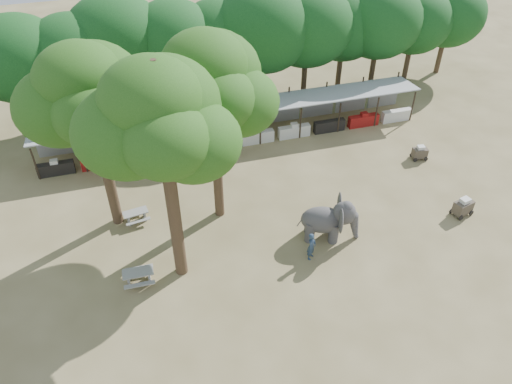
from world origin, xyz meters
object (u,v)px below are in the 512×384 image
object	(u,v)px
picnic_table_far	(136,215)
cart_front	(463,207)
yard_tree_left	(87,97)
elephant	(330,220)
picnic_table_near	(138,275)
cart_back	(420,152)
handler	(312,246)
yard_tree_back	(209,84)
yard_tree_center	(158,121)

from	to	relation	value
picnic_table_far	cart_front	world-z (taller)	cart_front
yard_tree_left	elephant	bearing A→B (deg)	-22.74
elephant	picnic_table_near	world-z (taller)	elephant
elephant	cart_back	size ratio (longest dim) A/B	3.06
handler	cart_front	size ratio (longest dim) A/B	1.24
yard_tree_back	handler	world-z (taller)	yard_tree_back
picnic_table_near	cart_front	distance (m)	19.32
picnic_table_far	cart_front	bearing A→B (deg)	-23.28
yard_tree_back	yard_tree_center	bearing A→B (deg)	-126.86
yard_tree_left	handler	xyz separation A→B (m)	(10.12, -6.17, -7.33)
yard_tree_back	cart_front	bearing A→B (deg)	-16.88
elephant	cart_front	distance (m)	8.58
handler	picnic_table_near	bearing A→B (deg)	128.08
handler	cart_front	bearing A→B (deg)	-41.98
yard_tree_center	picnic_table_far	distance (m)	10.00
picnic_table_far	yard_tree_back	bearing A→B (deg)	-15.17
elephant	yard_tree_back	bearing A→B (deg)	165.19
picnic_table_near	yard_tree_left	bearing A→B (deg)	100.66
yard_tree_back	picnic_table_far	bearing A→B (deg)	173.86
yard_tree_left	elephant	world-z (taller)	yard_tree_left
cart_front	yard_tree_left	bearing A→B (deg)	151.18
elephant	cart_front	size ratio (longest dim) A/B	2.52
yard_tree_left	cart_back	size ratio (longest dim) A/B	9.56
handler	cart_back	distance (m)	12.64
picnic_table_far	cart_front	size ratio (longest dim) A/B	1.16
yard_tree_left	cart_back	bearing A→B (deg)	1.71
yard_tree_left	yard_tree_center	size ratio (longest dim) A/B	0.92
yard_tree_center	cart_front	bearing A→B (deg)	-1.03
yard_tree_left	cart_front	size ratio (longest dim) A/B	7.87
yard_tree_back	cart_front	world-z (taller)	yard_tree_back
picnic_table_far	cart_front	xyz separation A→B (m)	(19.00, -4.83, 0.13)
cart_back	picnic_table_far	bearing A→B (deg)	-169.63
elephant	cart_front	xyz separation A→B (m)	(8.54, -0.42, -0.71)
elephant	yard_tree_left	bearing A→B (deg)	176.91
yard_tree_center	cart_back	distance (m)	20.56
yard_tree_center	picnic_table_near	distance (m)	8.95
picnic_table_near	cart_front	xyz separation A→B (m)	(19.32, 0.04, 0.08)
elephant	handler	xyz separation A→B (m)	(-1.55, -1.28, -0.44)
picnic_table_near	cart_front	bearing A→B (deg)	1.39
yard_tree_center	cart_front	xyz separation A→B (m)	(17.21, -0.31, -8.61)
cart_front	cart_back	distance (m)	5.96
yard_tree_center	cart_back	bearing A→B (deg)	17.55
yard_tree_back	picnic_table_near	bearing A→B (deg)	-139.64
yard_tree_back	picnic_table_far	distance (m)	9.40
cart_front	picnic_table_near	bearing A→B (deg)	166.02
picnic_table_far	cart_back	distance (m)	19.59
picnic_table_near	cart_back	xyz separation A→B (m)	(19.89, 5.97, 0.00)
yard_tree_left	cart_back	world-z (taller)	yard_tree_left
yard_tree_back	cart_back	xyz separation A→B (m)	(14.77, 1.62, -8.02)
elephant	handler	bearing A→B (deg)	-120.78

